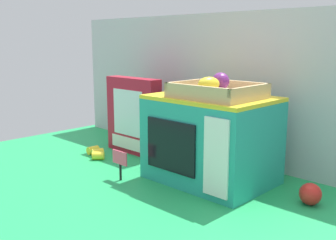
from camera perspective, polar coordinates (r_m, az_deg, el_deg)
name	(u,v)px	position (r m, az deg, el deg)	size (l,w,h in m)	color
ground_plane	(180,169)	(1.44, 1.67, -7.02)	(1.70, 1.70, 0.00)	#219E54
display_back_panel	(219,87)	(1.55, 7.37, 4.71)	(1.61, 0.03, 0.55)	#B7BABF
toy_microwave	(211,139)	(1.30, 6.17, -2.72)	(0.38, 0.29, 0.28)	teal
food_groups_crate	(217,91)	(1.23, 6.97, 4.14)	(0.25, 0.21, 0.08)	tan
cookie_set_box	(133,116)	(1.62, -4.99, 0.60)	(0.27, 0.06, 0.31)	#B2192D
price_sign	(120,161)	(1.32, -6.90, -5.82)	(0.07, 0.01, 0.10)	black
loose_toy_banana	(96,153)	(1.61, -10.23, -4.63)	(0.12, 0.08, 0.03)	yellow
loose_toy_apple	(310,194)	(1.20, 19.71, -9.94)	(0.06, 0.06, 0.06)	red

